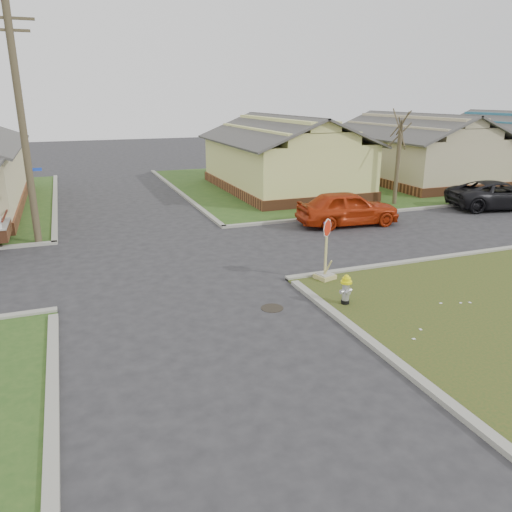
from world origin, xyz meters
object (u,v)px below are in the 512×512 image
object	(u,v)px
fire_hydrant	(346,288)
dark_pickup	(498,195)
stop_sign	(325,266)
red_sedan	(348,208)
utility_pole	(23,126)

from	to	relation	value
fire_hydrant	dark_pickup	world-z (taller)	dark_pickup
stop_sign	red_sedan	size ratio (longest dim) A/B	0.43
utility_pole	dark_pickup	distance (m)	23.10
fire_hydrant	red_sedan	world-z (taller)	red_sedan
utility_pole	stop_sign	bearing A→B (deg)	-41.59
fire_hydrant	utility_pole	bearing A→B (deg)	124.66
red_sedan	dark_pickup	bearing A→B (deg)	-83.43
stop_sign	dark_pickup	bearing A→B (deg)	8.86
stop_sign	fire_hydrant	bearing A→B (deg)	-118.18
stop_sign	red_sedan	xyz separation A→B (m)	(4.47, 6.13, 0.32)
utility_pole	stop_sign	world-z (taller)	utility_pole
fire_hydrant	red_sedan	distance (m)	9.53
fire_hydrant	dark_pickup	xyz separation A→B (m)	(14.26, 8.42, 0.20)
utility_pole	dark_pickup	bearing A→B (deg)	-3.80
red_sedan	stop_sign	bearing A→B (deg)	148.89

